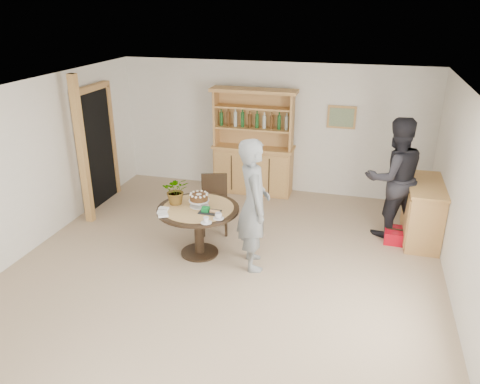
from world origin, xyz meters
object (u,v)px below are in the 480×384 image
object	(u,v)px
hutch	(254,158)
teen_boy	(254,205)
dining_table	(198,217)
adult_person	(394,178)
red_suitcase	(404,236)
sideboard	(423,211)
dining_chair	(215,200)

from	to	relation	value
hutch	teen_boy	bearing A→B (deg)	-76.36
dining_table	adult_person	world-z (taller)	adult_person
dining_table	red_suitcase	xyz separation A→B (m)	(2.99, 1.18, -0.50)
adult_person	red_suitcase	xyz separation A→B (m)	(0.25, -0.25, -0.87)
dining_table	adult_person	size ratio (longest dim) A/B	0.62
hutch	teen_boy	distance (m)	2.81
dining_table	adult_person	bearing A→B (deg)	27.52
adult_person	sideboard	bearing A→B (deg)	150.13
adult_person	red_suitcase	distance (m)	0.94
red_suitcase	dining_table	bearing A→B (deg)	-155.71
adult_person	hutch	bearing A→B (deg)	-49.63
hutch	adult_person	world-z (taller)	hutch
dining_chair	adult_person	bearing A→B (deg)	-5.36
hutch	red_suitcase	world-z (taller)	hutch
sideboard	dining_chair	size ratio (longest dim) A/B	1.33
hutch	teen_boy	world-z (taller)	hutch
dining_table	sideboard	bearing A→B (deg)	23.16
red_suitcase	adult_person	bearing A→B (deg)	137.64
teen_boy	adult_person	world-z (taller)	adult_person
dining_table	adult_person	xyz separation A→B (m)	(2.74, 1.43, 0.36)
dining_table	teen_boy	xyz separation A→B (m)	(0.85, -0.10, 0.34)
sideboard	red_suitcase	xyz separation A→B (m)	(-0.24, -0.21, -0.37)
dining_table	teen_boy	bearing A→B (deg)	-6.71
dining_table	red_suitcase	world-z (taller)	dining_table
hutch	dining_table	size ratio (longest dim) A/B	1.70
sideboard	adult_person	distance (m)	0.70
dining_table	teen_boy	distance (m)	0.92
dining_chair	red_suitcase	xyz separation A→B (m)	(3.01, 0.35, -0.43)
sideboard	adult_person	size ratio (longest dim) A/B	0.65
sideboard	dining_chair	xyz separation A→B (m)	(-3.25, -0.56, 0.06)
sideboard	red_suitcase	bearing A→B (deg)	-139.38
hutch	dining_table	bearing A→B (deg)	-94.13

